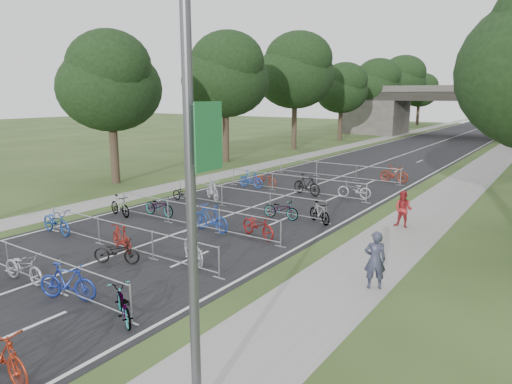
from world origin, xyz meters
TOP-DOWN VIEW (x-y plane):
  - road at (0.00, 50.00)m, footprint 11.00×140.00m
  - sidewalk_right at (8.00, 50.00)m, footprint 3.00×140.00m
  - sidewalk_left at (-7.50, 50.00)m, footprint 2.00×140.00m
  - lane_markings at (0.00, 50.00)m, footprint 0.12×140.00m
  - overpass_bridge at (0.00, 65.00)m, footprint 31.00×8.00m
  - lamppost at (8.33, 2.00)m, footprint 0.61×0.65m
  - tree_left_0 at (-11.39, 15.93)m, footprint 6.72×6.72m
  - tree_left_1 at (-11.39, 27.93)m, footprint 7.56×7.56m
  - tree_left_2 at (-11.39, 39.93)m, footprint 8.40×8.40m
  - tree_left_3 at (-11.39, 51.93)m, footprint 6.72×6.72m
  - tree_left_4 at (-11.39, 63.93)m, footprint 7.56×7.56m
  - tree_left_5 at (-11.39, 75.93)m, footprint 8.40×8.40m
  - tree_left_6 at (-11.39, 87.93)m, footprint 6.72×6.72m
  - barrier_row_1 at (0.00, 3.60)m, footprint 9.70×0.08m
  - barrier_row_2 at (0.00, 7.20)m, footprint 9.70×0.08m
  - barrier_row_3 at (0.00, 11.00)m, footprint 9.70×0.08m
  - barrier_row_4 at (0.00, 15.00)m, footprint 9.70×0.08m
  - barrier_row_5 at (0.00, 20.00)m, footprint 9.70×0.08m
  - barrier_row_6 at (0.00, 26.00)m, footprint 9.70×0.08m
  - bike_3 at (4.30, 0.44)m, footprint 2.05×0.59m
  - bike_5 at (-0.31, 3.47)m, footprint 1.93×0.79m
  - bike_6 at (1.98, 3.49)m, footprint 1.92×1.15m
  - bike_7 at (4.30, 3.58)m, footprint 1.77×1.33m
  - bike_8 at (-4.19, 7.04)m, footprint 2.11×0.86m
  - bike_9 at (-0.18, 7.21)m, footprint 1.78×0.96m
  - bike_10 at (0.78, 6.20)m, footprint 1.75×1.30m
  - bike_11 at (2.99, 7.74)m, footprint 1.95×1.40m
  - bike_12 at (-4.30, 10.48)m, footprint 1.78×0.79m
  - bike_13 at (-2.75, 11.61)m, footprint 1.87×0.68m
  - bike_14 at (1.00, 11.06)m, footprint 2.05×0.74m
  - bike_15 at (3.18, 11.52)m, footprint 2.13×1.27m
  - bike_16 at (-3.88, 14.53)m, footprint 1.81×0.76m
  - bike_17 at (-2.71, 15.60)m, footprint 2.06×1.61m
  - bike_18 at (2.46, 14.53)m, footprint 1.85×0.76m
  - bike_19 at (4.30, 14.93)m, footprint 1.65×1.22m
  - bike_20 at (-3.03, 19.78)m, footprint 1.84×0.57m
  - bike_21 at (-2.52, 20.70)m, footprint 1.89×0.83m
  - bike_22 at (0.93, 19.93)m, footprint 2.13×1.06m
  - bike_23 at (3.57, 20.77)m, footprint 2.01×1.02m
  - bike_27 at (3.87, 26.91)m, footprint 1.93×0.61m
  - pedestrian_a at (9.00, 9.32)m, footprint 0.79×0.71m
  - pedestrian_b at (7.69, 16.38)m, footprint 0.87×0.71m

SIDE VIEW (x-z plane):
  - lane_markings at x=0.00m, z-range 0.00..0.00m
  - road at x=0.00m, z-range 0.00..0.01m
  - sidewalk_right at x=8.00m, z-range 0.00..0.01m
  - sidewalk_left at x=-7.50m, z-range 0.00..0.01m
  - bike_10 at x=0.78m, z-range 0.00..0.88m
  - bike_7 at x=4.30m, z-range 0.00..0.89m
  - bike_16 at x=-3.88m, z-range 0.00..0.92m
  - bike_18 at x=2.46m, z-range 0.00..0.95m
  - bike_21 at x=-2.52m, z-range 0.00..0.96m
  - bike_13 at x=-2.75m, z-range 0.00..0.98m
  - bike_19 at x=4.30m, z-range 0.00..0.98m
  - bike_5 at x=-0.31m, z-range 0.00..0.99m
  - bike_23 at x=3.57m, z-range 0.00..1.01m
  - bike_9 at x=-0.18m, z-range 0.00..1.03m
  - bike_12 at x=-4.30m, z-range 0.00..1.04m
  - bike_15 at x=3.18m, z-range 0.00..1.06m
  - bike_8 at x=-4.19m, z-range 0.00..1.09m
  - barrier_row_1 at x=0.00m, z-range 0.00..1.10m
  - barrier_row_2 at x=0.00m, z-range 0.00..1.10m
  - barrier_row_3 at x=0.00m, z-range 0.00..1.10m
  - barrier_row_4 at x=0.00m, z-range 0.00..1.10m
  - barrier_row_5 at x=0.00m, z-range 0.00..1.10m
  - barrier_row_6 at x=0.00m, z-range 0.00..1.10m
  - bike_20 at x=-3.03m, z-range 0.00..1.10m
  - bike_6 at x=1.98m, z-range 0.00..1.11m
  - bike_27 at x=3.87m, z-range 0.00..1.15m
  - bike_11 at x=2.99m, z-range 0.00..1.16m
  - bike_14 at x=1.00m, z-range 0.00..1.21m
  - bike_3 at x=4.30m, z-range 0.00..1.23m
  - bike_22 at x=0.93m, z-range 0.00..1.23m
  - bike_17 at x=-2.71m, z-range 0.00..1.24m
  - pedestrian_b at x=7.69m, z-range 0.00..1.67m
  - pedestrian_a at x=9.00m, z-range 0.00..1.82m
  - overpass_bridge at x=0.00m, z-range 0.01..7.06m
  - lamppost at x=8.33m, z-range 0.18..8.39m
  - tree_left_0 at x=-11.39m, z-range 1.36..11.61m
  - tree_left_3 at x=-11.39m, z-range 1.36..11.61m
  - tree_left_6 at x=-11.39m, z-range 1.36..11.61m
  - tree_left_1 at x=-11.39m, z-range 1.54..13.07m
  - tree_left_4 at x=-11.39m, z-range 1.54..13.07m
  - tree_left_2 at x=-11.39m, z-range 1.71..14.52m
  - tree_left_5 at x=-11.39m, z-range 1.71..14.52m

